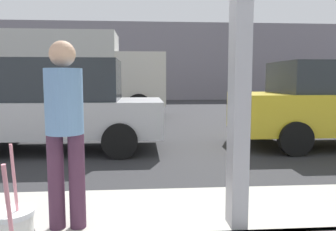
{
  "coord_description": "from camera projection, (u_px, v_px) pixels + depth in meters",
  "views": [
    {
      "loc": [
        -0.29,
        -0.91,
        1.42
      ],
      "look_at": [
        -0.02,
        2.65,
        1.03
      ],
      "focal_mm": 36.01,
      "sensor_mm": 36.0,
      "label": 1
    }
  ],
  "objects": [
    {
      "name": "pedestrian",
      "position": [
        65.0,
        123.0,
        2.89
      ],
      "size": [
        0.32,
        0.32,
        1.63
      ],
      "color": "#48293F",
      "rests_on": "sidewalk_strip"
    },
    {
      "name": "building_facade_far",
      "position": [
        146.0,
        62.0,
        22.83
      ],
      "size": [
        28.0,
        1.2,
        5.15
      ],
      "primitive_type": "cube",
      "color": "gray",
      "rests_on": "ground"
    },
    {
      "name": "ground_plane",
      "position": [
        153.0,
        132.0,
        9.01
      ],
      "size": [
        60.0,
        60.0,
        0.0
      ],
      "primitive_type": "plane",
      "color": "#2D2D30"
    },
    {
      "name": "box_truck",
      "position": [
        63.0,
        72.0,
        12.37
      ],
      "size": [
        7.13,
        2.44,
        3.07
      ],
      "color": "beige",
      "rests_on": "ground"
    },
    {
      "name": "parked_car_silver",
      "position": [
        60.0,
        105.0,
        6.66
      ],
      "size": [
        4.14,
        1.93,
        1.79
      ],
      "color": "#BCBCC1",
      "rests_on": "ground"
    }
  ]
}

